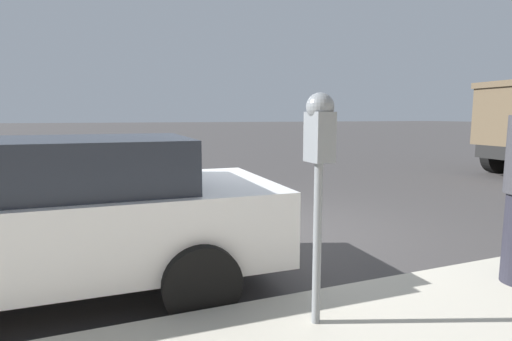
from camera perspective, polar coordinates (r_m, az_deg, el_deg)
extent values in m
plane|color=#3D3A3A|center=(5.77, 2.73, -8.84)|extent=(220.00, 220.00, 0.00)
cylinder|color=gray|center=(2.88, 8.73, -10.38)|extent=(0.06, 0.06, 1.16)
cube|color=gray|center=(2.74, 9.05, 4.73)|extent=(0.20, 0.14, 0.34)
sphere|color=gray|center=(2.74, 9.15, 8.98)|extent=(0.19, 0.19, 0.19)
cube|color=#19389E|center=(2.84, 7.96, 3.99)|extent=(0.01, 0.11, 0.12)
cube|color=black|center=(2.83, 8.00, 6.39)|extent=(0.01, 0.10, 0.08)
cube|color=silver|center=(4.11, -30.73, -7.22)|extent=(1.90, 4.64, 0.68)
cube|color=#232833|center=(3.98, -28.70, 0.76)|extent=(1.64, 2.61, 0.45)
cylinder|color=black|center=(3.35, -7.83, -15.60)|extent=(0.24, 0.65, 0.64)
cylinder|color=black|center=(5.02, -12.15, -7.72)|extent=(0.24, 0.65, 0.64)
cylinder|color=black|center=(13.65, 31.22, 1.88)|extent=(0.34, 1.05, 1.04)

